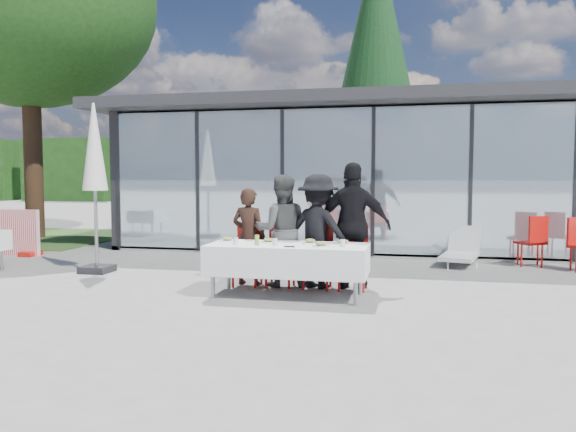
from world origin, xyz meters
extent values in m
plane|color=gray|center=(0.00, 0.00, 0.00)|extent=(90.00, 90.00, 0.00)
cube|color=gray|center=(2.00, 8.00, 0.05)|extent=(14.00, 8.00, 0.10)
cube|color=black|center=(2.00, 11.90, 1.60)|extent=(14.00, 0.20, 3.20)
cube|color=black|center=(-4.90, 8.00, 1.60)|extent=(0.20, 8.00, 3.20)
cube|color=silver|center=(2.00, 4.03, 1.60)|extent=(13.60, 0.06, 3.10)
cube|color=#2D2D30|center=(2.00, 7.60, 3.32)|extent=(14.80, 8.80, 0.24)
cube|color=#262628|center=(-4.80, 4.03, 1.60)|extent=(0.08, 0.10, 3.10)
cube|color=#262628|center=(-2.86, 4.03, 1.60)|extent=(0.08, 0.10, 3.10)
cube|color=#262628|center=(-0.91, 4.03, 1.60)|extent=(0.08, 0.10, 3.10)
cube|color=#262628|center=(1.03, 4.03, 1.60)|extent=(0.08, 0.10, 3.10)
cube|color=#262628|center=(2.97, 4.03, 1.60)|extent=(0.08, 0.10, 3.10)
cube|color=#262628|center=(4.91, 4.03, 1.60)|extent=(0.08, 0.10, 3.10)
cube|color=red|center=(-0.50, 6.50, 0.45)|extent=(0.45, 0.45, 0.90)
cube|color=red|center=(1.00, 7.00, 0.45)|extent=(0.45, 0.45, 0.90)
cube|color=red|center=(3.50, 6.50, 0.45)|extent=(0.45, 0.45, 0.90)
cube|color=red|center=(5.50, 7.20, 0.45)|extent=(0.45, 0.45, 0.90)
cube|color=#143511|center=(-22.00, 28.00, 2.20)|extent=(6.50, 2.00, 4.40)
cube|color=#143511|center=(-14.00, 28.00, 2.20)|extent=(6.50, 2.00, 4.40)
cube|color=#143511|center=(-6.00, 28.00, 2.20)|extent=(6.50, 2.00, 4.40)
cube|color=#143511|center=(2.00, 28.00, 2.20)|extent=(6.50, 2.00, 4.40)
cube|color=#143511|center=(10.00, 28.00, 2.20)|extent=(6.50, 2.00, 4.40)
cube|color=white|center=(0.10, -0.09, 0.54)|extent=(2.26, 0.96, 0.42)
cylinder|color=gray|center=(-0.90, -0.44, 0.35)|extent=(0.06, 0.06, 0.71)
cylinder|color=gray|center=(1.10, -0.44, 0.35)|extent=(0.06, 0.06, 0.71)
cylinder|color=gray|center=(-0.90, 0.26, 0.35)|extent=(0.06, 0.06, 0.71)
cylinder|color=gray|center=(1.10, 0.26, 0.35)|extent=(0.06, 0.06, 0.71)
imported|color=#301D15|center=(-0.69, 0.66, 0.77)|extent=(0.64, 0.64, 1.53)
cube|color=red|center=(-0.69, 0.57, 0.45)|extent=(0.44, 0.44, 0.05)
cube|color=red|center=(-0.69, 0.77, 0.70)|extent=(0.44, 0.04, 0.55)
cylinder|color=red|center=(-0.87, 0.39, 0.21)|extent=(0.04, 0.04, 0.43)
cylinder|color=red|center=(-0.51, 0.39, 0.21)|extent=(0.04, 0.04, 0.43)
cylinder|color=red|center=(-0.87, 0.75, 0.21)|extent=(0.04, 0.04, 0.43)
cylinder|color=red|center=(-0.51, 0.75, 0.21)|extent=(0.04, 0.04, 0.43)
imported|color=#494949|center=(-0.16, 0.66, 0.87)|extent=(1.02, 1.02, 1.74)
cube|color=red|center=(-0.16, 0.57, 0.45)|extent=(0.44, 0.44, 0.05)
cube|color=red|center=(-0.16, 0.77, 0.70)|extent=(0.44, 0.04, 0.55)
cylinder|color=red|center=(-0.34, 0.39, 0.21)|extent=(0.04, 0.04, 0.43)
cylinder|color=red|center=(0.02, 0.39, 0.21)|extent=(0.04, 0.04, 0.43)
cylinder|color=red|center=(-0.34, 0.75, 0.21)|extent=(0.04, 0.04, 0.43)
cylinder|color=red|center=(0.02, 0.75, 0.21)|extent=(0.04, 0.04, 0.43)
imported|color=black|center=(0.42, 0.66, 0.87)|extent=(1.43, 1.43, 1.75)
cube|color=red|center=(0.42, 0.57, 0.45)|extent=(0.44, 0.44, 0.05)
cube|color=red|center=(0.42, 0.77, 0.70)|extent=(0.44, 0.04, 0.55)
cylinder|color=red|center=(0.24, 0.39, 0.21)|extent=(0.04, 0.04, 0.43)
cylinder|color=red|center=(0.60, 0.39, 0.21)|extent=(0.04, 0.04, 0.43)
cylinder|color=red|center=(0.24, 0.75, 0.21)|extent=(0.04, 0.04, 0.43)
cylinder|color=red|center=(0.60, 0.75, 0.21)|extent=(0.04, 0.04, 0.43)
imported|color=black|center=(0.96, 0.66, 0.96)|extent=(1.25, 1.25, 1.93)
cube|color=red|center=(0.96, 0.57, 0.45)|extent=(0.44, 0.44, 0.05)
cube|color=red|center=(0.96, 0.77, 0.70)|extent=(0.44, 0.04, 0.55)
cylinder|color=red|center=(0.78, 0.39, 0.21)|extent=(0.04, 0.04, 0.43)
cylinder|color=red|center=(1.14, 0.39, 0.21)|extent=(0.04, 0.04, 0.43)
cylinder|color=red|center=(0.78, 0.75, 0.21)|extent=(0.04, 0.04, 0.43)
cylinder|color=red|center=(1.14, 0.75, 0.21)|extent=(0.04, 0.04, 0.43)
cylinder|color=white|center=(-0.85, 0.08, 0.76)|extent=(0.25, 0.25, 0.01)
ellipsoid|color=#B59E48|center=(-0.85, 0.08, 0.79)|extent=(0.15, 0.15, 0.05)
cylinder|color=white|center=(-0.22, 0.06, 0.76)|extent=(0.25, 0.25, 0.01)
ellipsoid|color=#4C702A|center=(-0.22, 0.06, 0.79)|extent=(0.15, 0.15, 0.05)
cylinder|color=white|center=(0.39, 0.10, 0.76)|extent=(0.25, 0.25, 0.01)
ellipsoid|color=#B59E48|center=(0.39, 0.10, 0.79)|extent=(0.15, 0.15, 0.05)
cylinder|color=white|center=(0.87, 0.10, 0.76)|extent=(0.25, 0.25, 0.01)
ellipsoid|color=#4C702A|center=(0.87, 0.10, 0.79)|extent=(0.15, 0.15, 0.05)
cylinder|color=white|center=(0.60, -0.24, 0.76)|extent=(0.25, 0.25, 0.01)
ellipsoid|color=#4C702A|center=(0.60, -0.24, 0.79)|extent=(0.15, 0.15, 0.05)
cylinder|color=#85A946|center=(-0.31, -0.24, 0.82)|extent=(0.06, 0.06, 0.14)
cylinder|color=silver|center=(-0.04, -0.25, 0.80)|extent=(0.07, 0.07, 0.10)
cylinder|color=silver|center=(0.89, -0.19, 0.80)|extent=(0.07, 0.07, 0.10)
cylinder|color=silver|center=(-0.61, -0.29, 0.80)|extent=(0.07, 0.07, 0.10)
cube|color=black|center=(0.19, -0.39, 0.76)|extent=(0.14, 0.03, 0.01)
cylinder|color=gray|center=(-5.46, 0.96, 0.36)|extent=(0.05, 0.05, 0.72)
cube|color=red|center=(4.74, 3.26, 0.70)|extent=(0.35, 0.33, 0.55)
cylinder|color=red|center=(4.70, 2.94, 0.21)|extent=(0.04, 0.04, 0.43)
cylinder|color=red|center=(4.70, 3.30, 0.21)|extent=(0.04, 0.04, 0.43)
cube|color=red|center=(4.04, 3.57, 0.45)|extent=(0.61, 0.61, 0.05)
cube|color=red|center=(4.15, 3.40, 0.70)|extent=(0.39, 0.27, 0.55)
cylinder|color=red|center=(3.86, 3.39, 0.21)|extent=(0.04, 0.04, 0.43)
cylinder|color=red|center=(4.22, 3.39, 0.21)|extent=(0.04, 0.04, 0.43)
cylinder|color=red|center=(3.86, 3.75, 0.21)|extent=(0.04, 0.04, 0.43)
cylinder|color=red|center=(4.22, 3.75, 0.21)|extent=(0.04, 0.04, 0.43)
cube|color=black|center=(-3.67, 1.17, 0.06)|extent=(0.50, 0.50, 0.12)
cylinder|color=gray|center=(-3.67, 1.17, 1.35)|extent=(0.06, 0.06, 2.70)
cone|color=white|center=(-3.67, 1.17, 2.23)|extent=(0.44, 0.44, 1.53)
cube|color=red|center=(-6.72, 2.75, 0.50)|extent=(1.40, 0.12, 1.00)
cube|color=red|center=(-6.22, 2.75, 0.05)|extent=(0.30, 0.45, 0.10)
cube|color=silver|center=(2.74, 3.40, 0.18)|extent=(0.89, 1.40, 0.08)
cube|color=silver|center=(2.87, 3.93, 0.45)|extent=(0.64, 0.40, 0.54)
cylinder|color=silver|center=(2.49, 2.85, 0.07)|extent=(0.04, 0.04, 0.14)
cylinder|color=silver|center=(2.99, 2.85, 0.07)|extent=(0.04, 0.04, 0.14)
cylinder|color=silver|center=(2.49, 3.95, 0.07)|extent=(0.04, 0.04, 0.14)
cylinder|color=silver|center=(2.99, 3.95, 0.07)|extent=(0.04, 0.04, 0.14)
cylinder|color=#382316|center=(-8.50, 6.00, 2.20)|extent=(0.50, 0.50, 4.40)
ellipsoid|color=#143511|center=(-8.50, 6.00, 6.50)|extent=(7.04, 6.40, 5.76)
cylinder|color=#382316|center=(0.50, 13.00, 1.00)|extent=(0.44, 0.44, 2.00)
cone|color=black|center=(0.50, 13.00, 6.00)|extent=(4.00, 4.00, 9.00)
cube|color=#385926|center=(-8.50, 6.00, 0.01)|extent=(5.00, 5.00, 0.02)
camera|label=1|loc=(1.80, -7.81, 1.71)|focal=35.00mm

